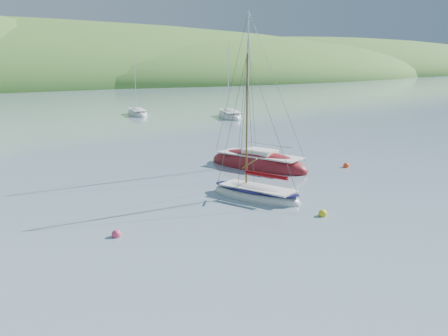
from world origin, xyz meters
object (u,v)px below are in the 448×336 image
daysailer_white (256,194)px  sloop_red (258,165)px  distant_sloop_d (230,116)px  distant_sloop_b (137,114)px

daysailer_white → sloop_red: 8.96m
daysailer_white → distant_sloop_d: (21.91, 37.31, -0.02)m
distant_sloop_d → daysailer_white: bearing=-101.5°
distant_sloop_d → sloop_red: bearing=-99.9°
distant_sloop_b → distant_sloop_d: (10.46, -10.22, 0.02)m
distant_sloop_b → distant_sloop_d: distant_sloop_d is taller
distant_sloop_b → distant_sloop_d: size_ratio=0.90×
daysailer_white → sloop_red: size_ratio=0.73×
sloop_red → distant_sloop_b: size_ratio=1.26×
sloop_red → distant_sloop_d: sloop_red is taller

